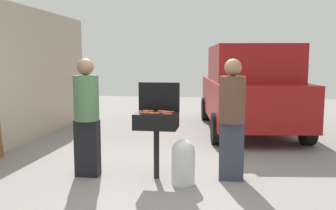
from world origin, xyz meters
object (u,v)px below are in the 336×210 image
object	(u,v)px
bbq_grill	(156,123)
hot_dog_2	(144,113)
hot_dog_8	(148,111)
propane_tank	(183,161)
person_left	(87,113)
parked_minivan	(249,88)
hot_dog_0	(150,111)
hot_dog_4	(154,114)
hot_dog_3	(162,111)
hot_dog_5	(143,112)
hot_dog_10	(149,113)
hot_dog_6	(161,113)
person_right	(232,115)
hot_dog_7	(170,112)
hot_dog_9	(166,112)
hot_dog_1	(168,114)

from	to	relation	value
bbq_grill	hot_dog_2	distance (m)	0.26
bbq_grill	hot_dog_8	distance (m)	0.24
propane_tank	person_left	bearing A→B (deg)	174.16
hot_dog_8	parked_minivan	size ratio (longest dim) A/B	0.03
hot_dog_0	hot_dog_4	xyz separation A→B (m)	(0.11, -0.21, 0.00)
hot_dog_3	bbq_grill	bearing A→B (deg)	-118.48
hot_dog_5	parked_minivan	xyz separation A→B (m)	(1.71, 3.87, 0.07)
hot_dog_10	propane_tank	size ratio (longest dim) A/B	0.21
hot_dog_6	parked_minivan	size ratio (longest dim) A/B	0.03
person_right	propane_tank	bearing A→B (deg)	31.90
hot_dog_7	parked_minivan	bearing A→B (deg)	70.76
hot_dog_9	hot_dog_6	bearing A→B (deg)	-150.39
hot_dog_2	hot_dog_7	bearing A→B (deg)	30.19
person_right	bbq_grill	bearing A→B (deg)	13.24
bbq_grill	hot_dog_3	world-z (taller)	hot_dog_3
propane_tank	hot_dog_10	bearing A→B (deg)	168.66
hot_dog_5	hot_dog_7	world-z (taller)	same
hot_dog_4	parked_minivan	size ratio (longest dim) A/B	0.03
hot_dog_4	person_right	size ratio (longest dim) A/B	0.08
hot_dog_3	propane_tank	xyz separation A→B (m)	(0.34, -0.31, -0.64)
hot_dog_3	hot_dog_8	size ratio (longest dim) A/B	1.00
hot_dog_4	parked_minivan	distance (m)	4.32
hot_dog_4	hot_dog_10	bearing A→B (deg)	146.58
hot_dog_1	hot_dog_7	xyz separation A→B (m)	(-0.01, 0.23, 0.00)
hot_dog_4	hot_dog_8	bearing A→B (deg)	118.94
bbq_grill	person_right	distance (m)	1.06
hot_dog_2	hot_dog_3	size ratio (longest dim) A/B	1.00
hot_dog_6	hot_dog_3	bearing A→B (deg)	91.25
hot_dog_6	propane_tank	xyz separation A→B (m)	(0.34, -0.14, -0.64)
hot_dog_10	bbq_grill	bearing A→B (deg)	49.30
hot_dog_2	hot_dog_3	distance (m)	0.33
hot_dog_6	person_left	xyz separation A→B (m)	(-1.08, 0.00, -0.03)
hot_dog_8	hot_dog_10	distance (m)	0.21
bbq_grill	parked_minivan	distance (m)	4.19
hot_dog_5	bbq_grill	bearing A→B (deg)	-7.61
hot_dog_6	parked_minivan	distance (m)	4.21
person_left	parked_minivan	distance (m)	4.69
bbq_grill	hot_dog_0	bearing A→B (deg)	147.33
hot_dog_0	hot_dog_10	xyz separation A→B (m)	(0.03, -0.16, 0.00)
hot_dog_3	hot_dog_9	distance (m)	0.15
hot_dog_5	hot_dog_10	size ratio (longest dim) A/B	1.00
hot_dog_2	hot_dog_4	xyz separation A→B (m)	(0.15, -0.01, 0.00)
hot_dog_6	hot_dog_10	distance (m)	0.16
hot_dog_1	person_left	size ratio (longest dim) A/B	0.08
propane_tank	person_right	bearing A→B (deg)	23.86
person_right	parked_minivan	size ratio (longest dim) A/B	0.37
hot_dog_0	parked_minivan	size ratio (longest dim) A/B	0.03
hot_dog_2	hot_dog_9	bearing A→B (deg)	23.43
hot_dog_10	hot_dog_6	bearing A→B (deg)	17.38
hot_dog_8	parked_minivan	xyz separation A→B (m)	(1.66, 3.79, 0.07)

